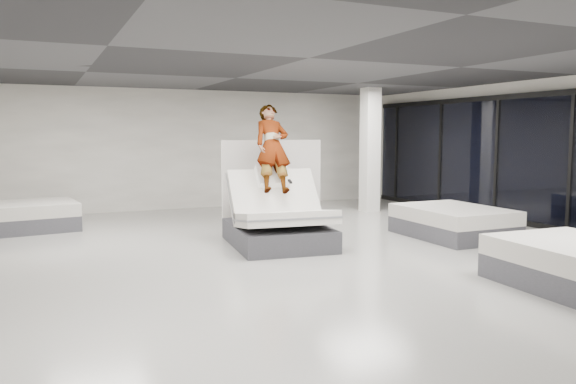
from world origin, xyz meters
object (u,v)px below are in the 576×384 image
object	(u,v)px
flat_bed_right_far	(453,222)
column	(370,150)
hero_bed	(278,223)
remote	(290,181)
person	(273,167)
flat_bed_left_far	(21,217)
divider_panel	(272,186)

from	to	relation	value
flat_bed_right_far	column	size ratio (longest dim) A/B	0.67
hero_bed	remote	bearing A→B (deg)	-7.11
person	flat_bed_right_far	distance (m)	3.75
person	remote	world-z (taller)	person
flat_bed_right_far	flat_bed_left_far	world-z (taller)	same
flat_bed_right_far	remote	bearing A→B (deg)	170.08
person	flat_bed_right_far	bearing A→B (deg)	-8.64
remote	flat_bed_right_far	world-z (taller)	remote
divider_panel	column	size ratio (longest dim) A/B	0.65
remote	column	xyz separation A→B (m)	(3.76, 3.26, 0.43)
hero_bed	flat_bed_left_far	distance (m)	5.67
hero_bed	person	xyz separation A→B (m)	(0.04, 0.35, 0.98)
remote	flat_bed_right_far	xyz separation A→B (m)	(3.27, -0.57, -0.88)
flat_bed_right_far	column	bearing A→B (deg)	82.77
person	divider_panel	xyz separation A→B (m)	(0.43, 1.07, -0.46)
remote	divider_panel	world-z (taller)	divider_panel
divider_panel	flat_bed_left_far	xyz separation A→B (m)	(-4.76, 2.28, -0.65)
divider_panel	column	xyz separation A→B (m)	(3.51, 1.81, 0.65)
divider_panel	person	bearing A→B (deg)	-104.28
person	remote	xyz separation A→B (m)	(0.18, -0.37, -0.24)
hero_bed	flat_bed_left_far	bearing A→B (deg)	139.31
hero_bed	person	world-z (taller)	person
remote	flat_bed_left_far	bearing A→B (deg)	147.18
divider_panel	column	world-z (taller)	column
remote	hero_bed	bearing A→B (deg)	179.57
divider_panel	flat_bed_right_far	size ratio (longest dim) A/B	0.97
flat_bed_right_far	flat_bed_left_far	distance (m)	8.89
divider_panel	flat_bed_left_far	distance (m)	5.32
hero_bed	person	size ratio (longest dim) A/B	1.28
remote	column	distance (m)	4.99
column	hero_bed	bearing A→B (deg)	-140.94
person	column	size ratio (longest dim) A/B	0.57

